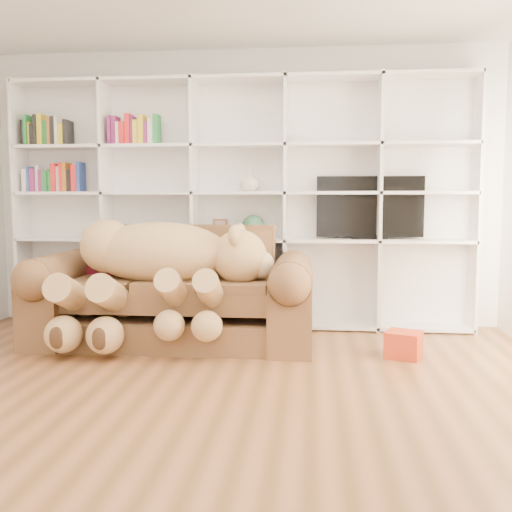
# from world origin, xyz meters

# --- Properties ---
(floor) EXTENTS (5.00, 5.00, 0.00)m
(floor) POSITION_xyz_m (0.00, 0.00, 0.00)
(floor) COLOR brown
(floor) RESTS_ON ground
(wall_back) EXTENTS (5.00, 0.02, 2.70)m
(wall_back) POSITION_xyz_m (0.00, 2.50, 1.35)
(wall_back) COLOR white
(wall_back) RESTS_ON floor
(bookshelf) EXTENTS (4.43, 0.35, 2.40)m
(bookshelf) POSITION_xyz_m (-0.24, 2.36, 1.31)
(bookshelf) COLOR white
(bookshelf) RESTS_ON floor
(sofa) EXTENTS (2.39, 1.03, 1.00)m
(sofa) POSITION_xyz_m (-0.49, 1.64, 0.38)
(sofa) COLOR brown
(sofa) RESTS_ON floor
(teddy_bear) EXTENTS (1.76, 0.97, 1.02)m
(teddy_bear) POSITION_xyz_m (-0.58, 1.44, 0.69)
(teddy_bear) COLOR #D9B36C
(teddy_bear) RESTS_ON sofa
(throw_pillow) EXTENTS (0.48, 0.35, 0.45)m
(throw_pillow) POSITION_xyz_m (-1.10, 1.81, 0.73)
(throw_pillow) COLOR #500D12
(throw_pillow) RESTS_ON sofa
(gift_box) EXTENTS (0.33, 0.32, 0.21)m
(gift_box) POSITION_xyz_m (1.42, 1.30, 0.10)
(gift_box) COLOR red
(gift_box) RESTS_ON floor
(tv) EXTENTS (1.01, 0.18, 0.59)m
(tv) POSITION_xyz_m (1.24, 2.35, 1.16)
(tv) COLOR black
(tv) RESTS_ON bookshelf
(picture_frame) EXTENTS (0.14, 0.04, 0.18)m
(picture_frame) POSITION_xyz_m (-0.19, 2.30, 0.96)
(picture_frame) COLOR brown
(picture_frame) RESTS_ON bookshelf
(green_vase) EXTENTS (0.23, 0.23, 0.23)m
(green_vase) POSITION_xyz_m (0.13, 2.30, 0.98)
(green_vase) COLOR #2E5A3F
(green_vase) RESTS_ON bookshelf
(figurine_tall) EXTENTS (0.10, 0.10, 0.18)m
(figurine_tall) POSITION_xyz_m (-0.91, 2.30, 0.95)
(figurine_tall) COLOR beige
(figurine_tall) RESTS_ON bookshelf
(figurine_short) EXTENTS (0.08, 0.08, 0.12)m
(figurine_short) POSITION_xyz_m (-0.73, 2.30, 0.93)
(figurine_short) COLOR beige
(figurine_short) RESTS_ON bookshelf
(snow_globe) EXTENTS (0.10, 0.10, 0.10)m
(snow_globe) POSITION_xyz_m (-0.56, 2.30, 0.92)
(snow_globe) COLOR silver
(snow_globe) RESTS_ON bookshelf
(shelf_vase) EXTENTS (0.24, 0.24, 0.20)m
(shelf_vase) POSITION_xyz_m (0.09, 2.30, 1.42)
(shelf_vase) COLOR beige
(shelf_vase) RESTS_ON bookshelf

